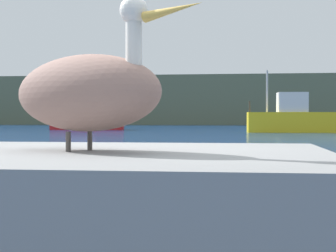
# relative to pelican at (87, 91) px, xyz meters

# --- Properties ---
(hillside_backdrop) EXTENTS (140.00, 12.21, 6.04)m
(hillside_backdrop) POSITION_rel_pelican_xyz_m (0.15, 68.14, 1.92)
(hillside_backdrop) COLOR #5B664C
(hillside_backdrop) RESTS_ON ground
(pier_dock) EXTENTS (2.86, 2.26, 0.75)m
(pier_dock) POSITION_rel_pelican_xyz_m (-0.01, 0.01, -0.73)
(pier_dock) COLOR gray
(pier_dock) RESTS_ON ground
(pelican) EXTENTS (1.32, 0.96, 0.86)m
(pelican) POSITION_rel_pelican_xyz_m (0.00, 0.00, 0.00)
(pelican) COLOR #916E63
(pelican) RESTS_ON pier_dock
(fishing_boat_red) EXTENTS (5.56, 2.10, 4.23)m
(fishing_boat_red) POSITION_rel_pelican_xyz_m (-10.66, 37.27, -0.10)
(fishing_boat_red) COLOR red
(fishing_boat_red) RESTS_ON ground
(fishing_boat_yellow) EXTENTS (6.09, 1.98, 3.88)m
(fishing_boat_yellow) POSITION_rel_pelican_xyz_m (4.29, 31.79, -0.22)
(fishing_boat_yellow) COLOR yellow
(fishing_boat_yellow) RESTS_ON ground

